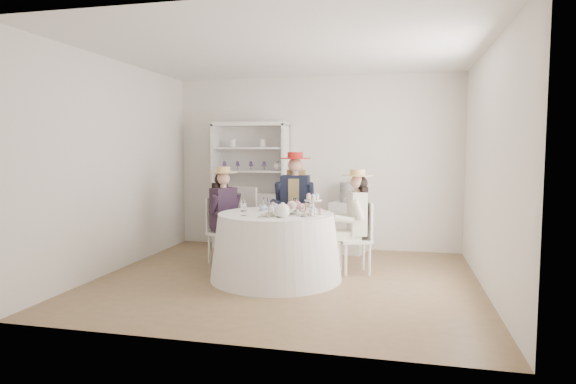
# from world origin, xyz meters

# --- Properties ---
(ground) EXTENTS (4.50, 4.50, 0.00)m
(ground) POSITION_xyz_m (0.00, 0.00, 0.00)
(ground) COLOR brown
(ground) RESTS_ON ground
(ceiling) EXTENTS (4.50, 4.50, 0.00)m
(ceiling) POSITION_xyz_m (0.00, 0.00, 2.70)
(ceiling) COLOR white
(ceiling) RESTS_ON wall_back
(wall_back) EXTENTS (4.50, 0.00, 4.50)m
(wall_back) POSITION_xyz_m (0.00, 2.00, 1.35)
(wall_back) COLOR white
(wall_back) RESTS_ON ground
(wall_front) EXTENTS (4.50, 0.00, 4.50)m
(wall_front) POSITION_xyz_m (0.00, -2.00, 1.35)
(wall_front) COLOR white
(wall_front) RESTS_ON ground
(wall_left) EXTENTS (0.00, 4.50, 4.50)m
(wall_left) POSITION_xyz_m (-2.25, 0.00, 1.35)
(wall_left) COLOR white
(wall_left) RESTS_ON ground
(wall_right) EXTENTS (0.00, 4.50, 4.50)m
(wall_right) POSITION_xyz_m (2.25, 0.00, 1.35)
(wall_right) COLOR white
(wall_right) RESTS_ON ground
(tea_table) EXTENTS (1.59, 1.59, 0.80)m
(tea_table) POSITION_xyz_m (-0.13, 0.03, 0.40)
(tea_table) COLOR white
(tea_table) RESTS_ON ground
(hutch) EXTENTS (1.20, 0.51, 1.98)m
(hutch) POSITION_xyz_m (-0.99, 1.77, 0.70)
(hutch) COLOR silver
(hutch) RESTS_ON ground
(side_table) EXTENTS (0.59, 0.59, 0.77)m
(side_table) POSITION_xyz_m (0.57, 1.75, 0.38)
(side_table) COLOR silver
(side_table) RESTS_ON ground
(hatbox) EXTENTS (0.39, 0.39, 0.30)m
(hatbox) POSITION_xyz_m (0.57, 1.75, 0.92)
(hatbox) COLOR black
(hatbox) RESTS_ON side_table
(guest_left) EXTENTS (0.57, 0.52, 1.33)m
(guest_left) POSITION_xyz_m (-0.99, 0.58, 0.75)
(guest_left) COLOR silver
(guest_left) RESTS_ON ground
(guest_mid) EXTENTS (0.55, 0.58, 1.53)m
(guest_mid) POSITION_xyz_m (-0.12, 1.05, 0.86)
(guest_mid) COLOR silver
(guest_mid) RESTS_ON ground
(guest_right) EXTENTS (0.54, 0.50, 1.31)m
(guest_right) POSITION_xyz_m (0.77, 0.50, 0.74)
(guest_right) COLOR silver
(guest_right) RESTS_ON ground
(spare_chair) EXTENTS (0.54, 0.54, 1.02)m
(spare_chair) POSITION_xyz_m (-0.81, 1.16, 0.55)
(spare_chair) COLOR silver
(spare_chair) RESTS_ON ground
(teacup_a) EXTENTS (0.11, 0.11, 0.07)m
(teacup_a) POSITION_xyz_m (-0.35, 0.20, 0.83)
(teacup_a) COLOR white
(teacup_a) RESTS_ON tea_table
(teacup_b) EXTENTS (0.09, 0.09, 0.07)m
(teacup_b) POSITION_xyz_m (-0.22, 0.31, 0.83)
(teacup_b) COLOR white
(teacup_b) RESTS_ON tea_table
(teacup_c) EXTENTS (0.12, 0.12, 0.07)m
(teacup_c) POSITION_xyz_m (0.07, 0.20, 0.83)
(teacup_c) COLOR white
(teacup_c) RESTS_ON tea_table
(flower_bowl) EXTENTS (0.28, 0.28, 0.05)m
(flower_bowl) POSITION_xyz_m (0.07, 0.02, 0.82)
(flower_bowl) COLOR white
(flower_bowl) RESTS_ON tea_table
(flower_arrangement) EXTENTS (0.19, 0.20, 0.07)m
(flower_arrangement) POSITION_xyz_m (0.10, -0.00, 0.89)
(flower_arrangement) COLOR pink
(flower_arrangement) RESTS_ON tea_table
(table_teapot) EXTENTS (0.24, 0.17, 0.18)m
(table_teapot) POSITION_xyz_m (0.04, -0.32, 0.87)
(table_teapot) COLOR white
(table_teapot) RESTS_ON tea_table
(sandwich_plate) EXTENTS (0.23, 0.23, 0.05)m
(sandwich_plate) POSITION_xyz_m (-0.13, -0.34, 0.81)
(sandwich_plate) COLOR white
(sandwich_plate) RESTS_ON tea_table
(cupcake_stand) EXTENTS (0.27, 0.27, 0.25)m
(cupcake_stand) POSITION_xyz_m (0.34, -0.09, 0.89)
(cupcake_stand) COLOR white
(cupcake_stand) RESTS_ON tea_table
(stemware_set) EXTENTS (0.92, 0.92, 0.15)m
(stemware_set) POSITION_xyz_m (-0.13, 0.03, 0.87)
(stemware_set) COLOR white
(stemware_set) RESTS_ON tea_table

